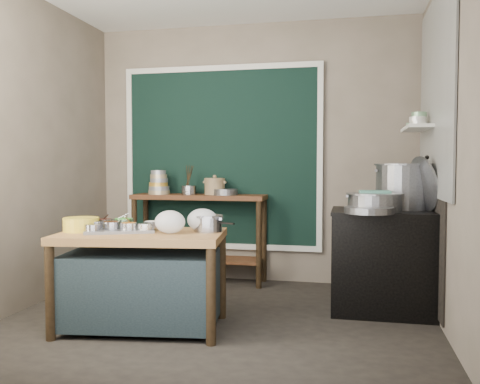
% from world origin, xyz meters
% --- Properties ---
extents(floor, '(3.50, 3.00, 0.02)m').
position_xyz_m(floor, '(0.00, 0.00, -0.01)').
color(floor, '#28241F').
rests_on(floor, ground).
extents(back_wall, '(3.50, 0.02, 2.80)m').
position_xyz_m(back_wall, '(0.00, 1.51, 1.40)').
color(back_wall, '#77695B').
rests_on(back_wall, floor).
extents(left_wall, '(0.02, 3.00, 2.80)m').
position_xyz_m(left_wall, '(-1.76, 0.00, 1.40)').
color(left_wall, '#77695B').
rests_on(left_wall, floor).
extents(right_wall, '(0.02, 3.00, 2.80)m').
position_xyz_m(right_wall, '(1.76, 0.00, 1.40)').
color(right_wall, '#77695B').
rests_on(right_wall, floor).
extents(curtain_panel, '(2.10, 0.02, 1.90)m').
position_xyz_m(curtain_panel, '(-0.35, 1.47, 1.35)').
color(curtain_panel, black).
rests_on(curtain_panel, back_wall).
extents(curtain_frame, '(2.22, 0.03, 2.02)m').
position_xyz_m(curtain_frame, '(-0.35, 1.46, 1.35)').
color(curtain_frame, beige).
rests_on(curtain_frame, back_wall).
extents(tile_panel, '(0.02, 1.70, 1.70)m').
position_xyz_m(tile_panel, '(1.74, 0.55, 1.85)').
color(tile_panel, '#B2B2AA').
rests_on(tile_panel, right_wall).
extents(soot_patch, '(0.01, 1.30, 1.30)m').
position_xyz_m(soot_patch, '(1.74, 0.65, 0.70)').
color(soot_patch, black).
rests_on(soot_patch, right_wall).
extents(wall_shelf, '(0.22, 0.70, 0.03)m').
position_xyz_m(wall_shelf, '(1.63, 0.85, 1.60)').
color(wall_shelf, beige).
rests_on(wall_shelf, right_wall).
extents(prep_table, '(1.33, 0.88, 0.75)m').
position_xyz_m(prep_table, '(-0.52, -0.35, 0.38)').
color(prep_table, olive).
rests_on(prep_table, floor).
extents(back_counter, '(1.45, 0.40, 0.95)m').
position_xyz_m(back_counter, '(-0.55, 1.28, 0.47)').
color(back_counter, '#502F17').
rests_on(back_counter, floor).
extents(stove_block, '(0.90, 0.68, 0.85)m').
position_xyz_m(stove_block, '(1.35, 0.55, 0.42)').
color(stove_block, black).
rests_on(stove_block, floor).
extents(stove_top, '(0.92, 0.69, 0.03)m').
position_xyz_m(stove_top, '(1.35, 0.55, 0.86)').
color(stove_top, black).
rests_on(stove_top, stove_block).
extents(condiment_tray, '(0.63, 0.55, 0.02)m').
position_xyz_m(condiment_tray, '(-0.71, -0.32, 0.76)').
color(condiment_tray, gray).
rests_on(condiment_tray, prep_table).
extents(condiment_bowls, '(0.55, 0.43, 0.06)m').
position_xyz_m(condiment_bowls, '(-0.75, -0.30, 0.80)').
color(condiment_bowls, silver).
rests_on(condiment_bowls, condiment_tray).
extents(yellow_basin, '(0.31, 0.31, 0.11)m').
position_xyz_m(yellow_basin, '(-1.01, -0.38, 0.80)').
color(yellow_basin, gold).
rests_on(yellow_basin, prep_table).
extents(saucepan, '(0.31, 0.31, 0.13)m').
position_xyz_m(saucepan, '(-0.03, -0.20, 0.81)').
color(saucepan, gray).
rests_on(saucepan, prep_table).
extents(plastic_bag_a, '(0.29, 0.27, 0.17)m').
position_xyz_m(plastic_bag_a, '(-0.29, -0.36, 0.84)').
color(plastic_bag_a, white).
rests_on(plastic_bag_a, prep_table).
extents(plastic_bag_b, '(0.30, 0.28, 0.18)m').
position_xyz_m(plastic_bag_b, '(-0.08, -0.20, 0.84)').
color(plastic_bag_b, white).
rests_on(plastic_bag_b, prep_table).
extents(bowl_stack, '(0.23, 0.23, 0.26)m').
position_xyz_m(bowl_stack, '(-1.00, 1.25, 1.06)').
color(bowl_stack, tan).
rests_on(bowl_stack, back_counter).
extents(utensil_cup, '(0.21, 0.21, 0.10)m').
position_xyz_m(utensil_cup, '(-0.66, 1.27, 1.00)').
color(utensil_cup, gray).
rests_on(utensil_cup, back_counter).
extents(ceramic_crock, '(0.29, 0.29, 0.16)m').
position_xyz_m(ceramic_crock, '(-0.38, 1.29, 1.03)').
color(ceramic_crock, olive).
rests_on(ceramic_crock, back_counter).
extents(wide_bowl, '(0.31, 0.31, 0.07)m').
position_xyz_m(wide_bowl, '(-0.25, 1.25, 0.98)').
color(wide_bowl, gray).
rests_on(wide_bowl, back_counter).
extents(stock_pot, '(0.66, 0.66, 0.40)m').
position_xyz_m(stock_pot, '(1.51, 0.72, 1.08)').
color(stock_pot, gray).
rests_on(stock_pot, stove_top).
extents(pot_lid, '(0.26, 0.49, 0.47)m').
position_xyz_m(pot_lid, '(1.65, 0.52, 1.11)').
color(pot_lid, gray).
rests_on(pot_lid, stove_top).
extents(steamer, '(0.62, 0.62, 0.15)m').
position_xyz_m(steamer, '(1.25, 0.40, 0.96)').
color(steamer, gray).
rests_on(steamer, stove_top).
extents(green_cloth, '(0.26, 0.20, 0.02)m').
position_xyz_m(green_cloth, '(1.25, 0.40, 1.04)').
color(green_cloth, '#4D846E').
rests_on(green_cloth, steamer).
extents(shallow_pan, '(0.42, 0.42, 0.05)m').
position_xyz_m(shallow_pan, '(1.19, 0.21, 0.91)').
color(shallow_pan, gray).
rests_on(shallow_pan, stove_top).
extents(shelf_bowl_stack, '(0.15, 0.15, 0.12)m').
position_xyz_m(shelf_bowl_stack, '(1.63, 0.79, 1.67)').
color(shelf_bowl_stack, silver).
rests_on(shelf_bowl_stack, wall_shelf).
extents(shelf_bowl_green, '(0.16, 0.16, 0.05)m').
position_xyz_m(shelf_bowl_green, '(1.63, 1.09, 1.64)').
color(shelf_bowl_green, gray).
rests_on(shelf_bowl_green, wall_shelf).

